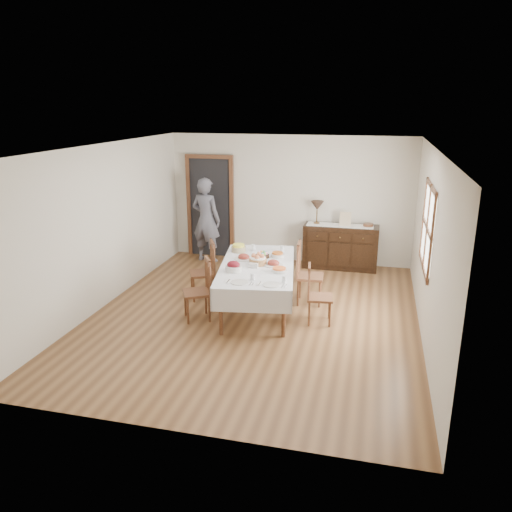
% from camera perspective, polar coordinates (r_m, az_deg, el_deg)
% --- Properties ---
extents(ground, '(6.00, 6.00, 0.00)m').
position_cam_1_polar(ground, '(7.91, -0.17, -6.80)').
color(ground, brown).
extents(room_shell, '(5.02, 6.02, 2.65)m').
position_cam_1_polar(room_shell, '(7.83, -0.48, 5.59)').
color(room_shell, silver).
rests_on(room_shell, ground).
extents(dining_table, '(1.48, 2.38, 0.77)m').
position_cam_1_polar(dining_table, '(7.88, 0.14, -1.61)').
color(dining_table, silver).
rests_on(dining_table, ground).
extents(chair_left_near, '(0.55, 0.55, 0.97)m').
position_cam_1_polar(chair_left_near, '(7.67, -6.43, -3.74)').
color(chair_left_near, brown).
rests_on(chair_left_near, ground).
extents(chair_left_far, '(0.55, 0.55, 0.99)m').
position_cam_1_polar(chair_left_far, '(8.48, -5.83, -1.58)').
color(chair_left_far, brown).
rests_on(chair_left_far, ground).
extents(chair_right_near, '(0.42, 0.42, 0.91)m').
position_cam_1_polar(chair_right_near, '(7.56, 6.97, -4.33)').
color(chair_right_near, brown).
rests_on(chair_right_near, ground).
extents(chair_right_far, '(0.46, 0.46, 1.04)m').
position_cam_1_polar(chair_right_far, '(8.26, 5.82, -1.91)').
color(chair_right_far, brown).
rests_on(chair_right_far, ground).
extents(sideboard, '(1.47, 0.53, 0.88)m').
position_cam_1_polar(sideboard, '(10.14, 9.62, 1.06)').
color(sideboard, black).
rests_on(sideboard, ground).
extents(person, '(0.66, 0.50, 1.88)m').
position_cam_1_polar(person, '(10.38, -5.74, 4.44)').
color(person, '#565664').
rests_on(person, ground).
extents(bread_basket, '(0.28, 0.28, 0.18)m').
position_cam_1_polar(bread_basket, '(7.84, 0.21, -0.47)').
color(bread_basket, olive).
rests_on(bread_basket, dining_table).
extents(egg_basket, '(0.23, 0.23, 0.10)m').
position_cam_1_polar(egg_basket, '(8.21, 0.73, 0.11)').
color(egg_basket, black).
rests_on(egg_basket, dining_table).
extents(ham_platter_a, '(0.31, 0.31, 0.11)m').
position_cam_1_polar(ham_platter_a, '(8.12, -1.42, -0.17)').
color(ham_platter_a, silver).
rests_on(ham_platter_a, dining_table).
extents(ham_platter_b, '(0.30, 0.30, 0.11)m').
position_cam_1_polar(ham_platter_b, '(7.81, 1.99, -0.87)').
color(ham_platter_b, silver).
rests_on(ham_platter_b, dining_table).
extents(beet_bowl, '(0.25, 0.25, 0.16)m').
position_cam_1_polar(beet_bowl, '(7.54, -2.59, -1.25)').
color(beet_bowl, silver).
rests_on(beet_bowl, dining_table).
extents(carrot_bowl, '(0.22, 0.22, 0.08)m').
position_cam_1_polar(carrot_bowl, '(8.23, 2.48, 0.14)').
color(carrot_bowl, silver).
rests_on(carrot_bowl, dining_table).
extents(pineapple_bowl, '(0.25, 0.25, 0.13)m').
position_cam_1_polar(pineapple_bowl, '(8.52, -2.00, 0.89)').
color(pineapple_bowl, tan).
rests_on(pineapple_bowl, dining_table).
extents(casserole_dish, '(0.23, 0.23, 0.07)m').
position_cam_1_polar(casserole_dish, '(7.51, 2.68, -1.59)').
color(casserole_dish, silver).
rests_on(casserole_dish, dining_table).
extents(butter_dish, '(0.15, 0.11, 0.07)m').
position_cam_1_polar(butter_dish, '(7.71, -0.29, -1.07)').
color(butter_dish, silver).
rests_on(butter_dish, dining_table).
extents(setting_left, '(0.44, 0.31, 0.10)m').
position_cam_1_polar(setting_left, '(7.10, -1.42, -2.80)').
color(setting_left, silver).
rests_on(setting_left, dining_table).
extents(setting_right, '(0.44, 0.31, 0.10)m').
position_cam_1_polar(setting_right, '(7.02, 2.24, -3.07)').
color(setting_right, silver).
rests_on(setting_right, dining_table).
extents(glass_far_a, '(0.07, 0.07, 0.11)m').
position_cam_1_polar(glass_far_a, '(8.57, -0.28, 0.97)').
color(glass_far_a, white).
rests_on(glass_far_a, dining_table).
extents(glass_far_b, '(0.07, 0.07, 0.10)m').
position_cam_1_polar(glass_far_b, '(8.54, 3.00, 0.84)').
color(glass_far_b, white).
rests_on(glass_far_b, dining_table).
extents(runner, '(1.30, 0.35, 0.01)m').
position_cam_1_polar(runner, '(10.02, 9.58, 3.49)').
color(runner, white).
rests_on(runner, sideboard).
extents(table_lamp, '(0.26, 0.26, 0.46)m').
position_cam_1_polar(table_lamp, '(10.02, 7.01, 5.66)').
color(table_lamp, brown).
rests_on(table_lamp, sideboard).
extents(picture_frame, '(0.22, 0.08, 0.28)m').
position_cam_1_polar(picture_frame, '(9.96, 10.17, 4.18)').
color(picture_frame, tan).
rests_on(picture_frame, sideboard).
extents(deco_bowl, '(0.20, 0.20, 0.06)m').
position_cam_1_polar(deco_bowl, '(10.03, 12.71, 3.47)').
color(deco_bowl, brown).
rests_on(deco_bowl, sideboard).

